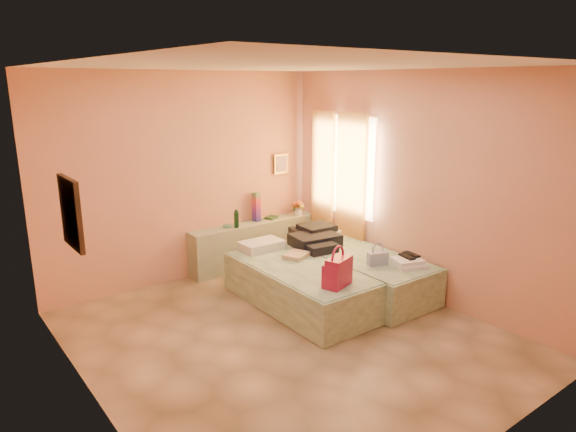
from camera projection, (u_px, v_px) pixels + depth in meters
name	position (u px, v px, depth m)	size (l,w,h in m)	color
ground	(289.00, 337.00, 5.50)	(4.50, 4.50, 0.00)	tan
room_walls	(272.00, 163.00, 5.60)	(4.02, 4.51, 2.81)	#E69A7A
headboard_ledge	(255.00, 244.00, 7.60)	(2.05, 0.30, 0.65)	#9BA98A
bed_left	(299.00, 286.00, 6.23)	(0.90, 2.00, 0.50)	beige
bed_right	(359.00, 272.00, 6.67)	(0.90, 2.00, 0.50)	beige
water_bottle	(236.00, 219.00, 7.23)	(0.07, 0.07, 0.25)	#163D23
rainbow_box	(256.00, 207.00, 7.55)	(0.10, 0.10, 0.43)	#9D1339
small_dish	(227.00, 226.00, 7.28)	(0.12, 0.12, 0.03)	#529670
green_book	(271.00, 217.00, 7.74)	(0.19, 0.13, 0.03)	#244426
flower_vase	(298.00, 207.00, 7.88)	(0.21, 0.21, 0.28)	silver
magenta_handbag	(337.00, 272.00, 5.55)	(0.35, 0.20, 0.33)	#9D1339
khaki_garment	(296.00, 255.00, 6.48)	(0.31, 0.25, 0.05)	tan
clothes_pile	(318.00, 238.00, 6.96)	(0.68, 0.68, 0.20)	black
blue_handbag	(378.00, 258.00, 6.21)	(0.25, 0.11, 0.16)	#3A4A8C
towel_stack	(409.00, 263.00, 6.15)	(0.35, 0.30, 0.10)	white
sandal_pair	(410.00, 256.00, 6.21)	(0.17, 0.23, 0.02)	black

